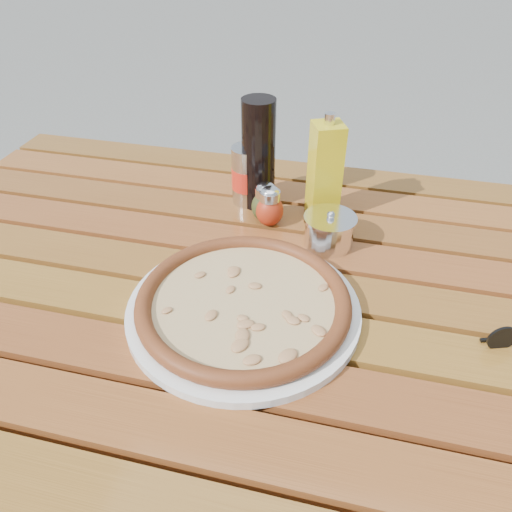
% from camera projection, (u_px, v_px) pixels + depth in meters
% --- Properties ---
extents(ground, '(60.00, 60.00, 0.00)m').
position_uv_depth(ground, '(254.00, 500.00, 1.30)').
color(ground, '#62625D').
rests_on(ground, ground).
extents(table, '(1.40, 0.90, 0.75)m').
position_uv_depth(table, '(253.00, 310.00, 0.89)').
color(table, '#341C0B').
rests_on(table, ground).
extents(plate, '(0.45, 0.45, 0.01)m').
position_uv_depth(plate, '(244.00, 309.00, 0.77)').
color(plate, white).
rests_on(plate, table).
extents(pizza, '(0.45, 0.45, 0.03)m').
position_uv_depth(pizza, '(243.00, 301.00, 0.76)').
color(pizza, beige).
rests_on(pizza, plate).
extents(pepper_shaker, '(0.06, 0.06, 0.08)m').
position_uv_depth(pepper_shaker, '(270.00, 207.00, 0.95)').
color(pepper_shaker, '#B52F14').
rests_on(pepper_shaker, table).
extents(oregano_shaker, '(0.06, 0.06, 0.08)m').
position_uv_depth(oregano_shaker, '(265.00, 203.00, 0.97)').
color(oregano_shaker, '#40451B').
rests_on(oregano_shaker, table).
extents(dark_bottle, '(0.09, 0.09, 0.22)m').
position_uv_depth(dark_bottle, '(258.00, 154.00, 0.97)').
color(dark_bottle, black).
rests_on(dark_bottle, table).
extents(soda_can, '(0.08, 0.08, 0.12)m').
position_uv_depth(soda_can, '(248.00, 176.00, 1.01)').
color(soda_can, silver).
rests_on(soda_can, table).
extents(olive_oil_cruet, '(0.07, 0.07, 0.21)m').
position_uv_depth(olive_oil_cruet, '(325.00, 171.00, 0.95)').
color(olive_oil_cruet, gold).
rests_on(olive_oil_cruet, table).
extents(parmesan_tin, '(0.11, 0.11, 0.07)m').
position_uv_depth(parmesan_tin, '(329.00, 230.00, 0.90)').
color(parmesan_tin, silver).
rests_on(parmesan_tin, table).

